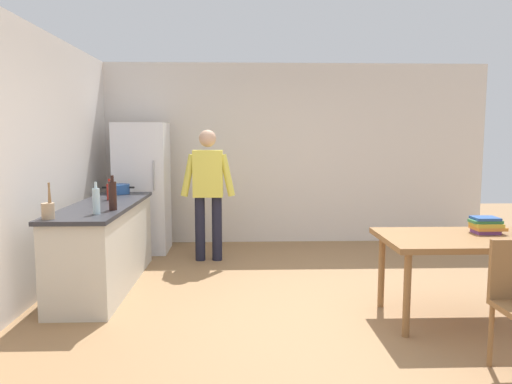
{
  "coord_description": "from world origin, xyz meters",
  "views": [
    {
      "loc": [
        -0.54,
        -4.37,
        1.62
      ],
      "look_at": [
        -0.36,
        0.99,
        1.0
      ],
      "focal_mm": 33.92,
      "sensor_mm": 36.0,
      "label": 1
    }
  ],
  "objects_px": {
    "refrigerator": "(143,188)",
    "bottle_wine_dark": "(113,195)",
    "dining_table": "(462,245)",
    "bottle_sauce_red": "(109,191)",
    "utensil_jar": "(48,210)",
    "bottle_water_clear": "(96,201)",
    "cooking_pot": "(118,189)",
    "person": "(208,186)",
    "book_stack": "(486,225)"
  },
  "relations": [
    {
      "from": "person",
      "to": "bottle_water_clear",
      "type": "relative_size",
      "value": 5.67
    },
    {
      "from": "person",
      "to": "bottle_water_clear",
      "type": "bearing_deg",
      "value": -117.75
    },
    {
      "from": "utensil_jar",
      "to": "bottle_water_clear",
      "type": "bearing_deg",
      "value": 36.67
    },
    {
      "from": "cooking_pot",
      "to": "person",
      "type": "bearing_deg",
      "value": 7.83
    },
    {
      "from": "dining_table",
      "to": "book_stack",
      "type": "bearing_deg",
      "value": 25.13
    },
    {
      "from": "bottle_water_clear",
      "to": "bottle_sauce_red",
      "type": "height_order",
      "value": "bottle_water_clear"
    },
    {
      "from": "refrigerator",
      "to": "bottle_wine_dark",
      "type": "distance_m",
      "value": 2.06
    },
    {
      "from": "bottle_sauce_red",
      "to": "book_stack",
      "type": "xyz_separation_m",
      "value": [
        3.69,
        -1.29,
        -0.17
      ]
    },
    {
      "from": "dining_table",
      "to": "bottle_sauce_red",
      "type": "relative_size",
      "value": 5.83
    },
    {
      "from": "bottle_sauce_red",
      "to": "book_stack",
      "type": "height_order",
      "value": "bottle_sauce_red"
    },
    {
      "from": "refrigerator",
      "to": "bottle_water_clear",
      "type": "xyz_separation_m",
      "value": [
        0.03,
        -2.3,
        0.13
      ]
    },
    {
      "from": "cooking_pot",
      "to": "utensil_jar",
      "type": "height_order",
      "value": "utensil_jar"
    },
    {
      "from": "bottle_sauce_red",
      "to": "book_stack",
      "type": "bearing_deg",
      "value": -19.3
    },
    {
      "from": "refrigerator",
      "to": "utensil_jar",
      "type": "relative_size",
      "value": 5.62
    },
    {
      "from": "person",
      "to": "bottle_wine_dark",
      "type": "distance_m",
      "value": 1.71
    },
    {
      "from": "refrigerator",
      "to": "book_stack",
      "type": "height_order",
      "value": "refrigerator"
    },
    {
      "from": "utensil_jar",
      "to": "bottle_water_clear",
      "type": "relative_size",
      "value": 1.07
    },
    {
      "from": "utensil_jar",
      "to": "bottle_sauce_red",
      "type": "height_order",
      "value": "utensil_jar"
    },
    {
      "from": "bottle_sauce_red",
      "to": "refrigerator",
      "type": "bearing_deg",
      "value": 84.76
    },
    {
      "from": "bottle_sauce_red",
      "to": "book_stack",
      "type": "relative_size",
      "value": 0.84
    },
    {
      "from": "cooking_pot",
      "to": "utensil_jar",
      "type": "bearing_deg",
      "value": -94.59
    },
    {
      "from": "utensil_jar",
      "to": "bottle_wine_dark",
      "type": "xyz_separation_m",
      "value": [
        0.43,
        0.5,
        0.07
      ]
    },
    {
      "from": "bottle_wine_dark",
      "to": "bottle_water_clear",
      "type": "bearing_deg",
      "value": -109.53
    },
    {
      "from": "refrigerator",
      "to": "utensil_jar",
      "type": "xyz_separation_m",
      "value": [
        -0.31,
        -2.55,
        0.08
      ]
    },
    {
      "from": "book_stack",
      "to": "person",
      "type": "bearing_deg",
      "value": 142.37
    },
    {
      "from": "refrigerator",
      "to": "bottle_wine_dark",
      "type": "height_order",
      "value": "refrigerator"
    },
    {
      "from": "refrigerator",
      "to": "bottle_water_clear",
      "type": "bearing_deg",
      "value": -89.22
    },
    {
      "from": "bottle_wine_dark",
      "to": "cooking_pot",
      "type": "bearing_deg",
      "value": 101.8
    },
    {
      "from": "bottle_water_clear",
      "to": "utensil_jar",
      "type": "bearing_deg",
      "value": -143.33
    },
    {
      "from": "book_stack",
      "to": "bottle_wine_dark",
      "type": "bearing_deg",
      "value": 171.41
    },
    {
      "from": "refrigerator",
      "to": "cooking_pot",
      "type": "relative_size",
      "value": 4.5
    },
    {
      "from": "person",
      "to": "cooking_pot",
      "type": "relative_size",
      "value": 4.25
    },
    {
      "from": "bottle_wine_dark",
      "to": "book_stack",
      "type": "height_order",
      "value": "bottle_wine_dark"
    },
    {
      "from": "refrigerator",
      "to": "cooking_pot",
      "type": "distance_m",
      "value": 0.73
    },
    {
      "from": "dining_table",
      "to": "cooking_pot",
      "type": "xyz_separation_m",
      "value": [
        -3.46,
        1.99,
        0.29
      ]
    },
    {
      "from": "refrigerator",
      "to": "book_stack",
      "type": "bearing_deg",
      "value": -35.79
    },
    {
      "from": "dining_table",
      "to": "book_stack",
      "type": "xyz_separation_m",
      "value": [
        0.27,
        0.13,
        0.15
      ]
    },
    {
      "from": "cooking_pot",
      "to": "bottle_wine_dark",
      "type": "bearing_deg",
      "value": -78.2
    },
    {
      "from": "bottle_water_clear",
      "to": "book_stack",
      "type": "bearing_deg",
      "value": -4.43
    },
    {
      "from": "dining_table",
      "to": "bottle_sauce_red",
      "type": "height_order",
      "value": "bottle_sauce_red"
    },
    {
      "from": "person",
      "to": "bottle_sauce_red",
      "type": "distance_m",
      "value": 1.29
    },
    {
      "from": "refrigerator",
      "to": "bottle_sauce_red",
      "type": "bearing_deg",
      "value": -95.24
    },
    {
      "from": "dining_table",
      "to": "person",
      "type": "bearing_deg",
      "value": 137.59
    },
    {
      "from": "refrigerator",
      "to": "cooking_pot",
      "type": "xyz_separation_m",
      "value": [
        -0.16,
        -0.71,
        0.06
      ]
    },
    {
      "from": "bottle_sauce_red",
      "to": "utensil_jar",
      "type": "bearing_deg",
      "value": -98.62
    },
    {
      "from": "cooking_pot",
      "to": "bottle_sauce_red",
      "type": "xyz_separation_m",
      "value": [
        0.04,
        -0.58,
        0.04
      ]
    },
    {
      "from": "person",
      "to": "dining_table",
      "type": "height_order",
      "value": "person"
    },
    {
      "from": "utensil_jar",
      "to": "dining_table",
      "type": "bearing_deg",
      "value": -2.32
    },
    {
      "from": "cooking_pot",
      "to": "bottle_water_clear",
      "type": "distance_m",
      "value": 1.61
    },
    {
      "from": "refrigerator",
      "to": "utensil_jar",
      "type": "distance_m",
      "value": 2.57
    }
  ]
}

